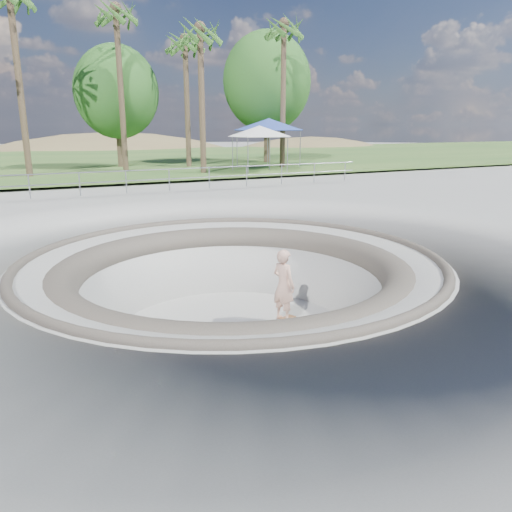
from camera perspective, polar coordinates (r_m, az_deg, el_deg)
name	(u,v)px	position (r m, az deg, el deg)	size (l,w,h in m)	color
ground	(232,259)	(12.22, -2.74, -0.29)	(180.00, 180.00, 0.00)	#A0A09B
skate_bowl	(233,328)	(12.82, -2.64, -8.21)	(14.00, 14.00, 4.10)	#A0A09B
grass_strip	(71,161)	(45.18, -20.43, 10.13)	(180.00, 36.00, 0.12)	#305B24
distant_hills	(86,205)	(69.29, -18.88, 5.53)	(103.20, 45.00, 28.60)	brown
safety_railing	(126,182)	(23.44, -14.62, 8.23)	(25.00, 0.06, 1.03)	gray
skateboard	(283,320)	(13.29, 3.13, -7.36)	(0.88, 0.57, 0.09)	brown
skater	(284,285)	(12.95, 3.19, -3.35)	(0.70, 0.46, 1.92)	tan
canopy_white	(259,131)	(32.22, 0.40, 14.06)	(5.62, 5.62, 2.84)	gray
canopy_blue	(269,124)	(35.32, 1.47, 14.80)	(6.19, 6.19, 3.32)	gray
palm_b	(10,0)	(32.49, -26.32, 24.71)	(2.60, 2.60, 10.80)	brown
palm_c	(116,19)	(34.91, -15.70, 24.66)	(2.60, 2.60, 10.70)	brown
palm_d	(185,47)	(36.83, -8.10, 22.60)	(2.60, 2.60, 9.41)	brown
palm_e	(200,37)	(31.88, -6.41, 23.64)	(2.60, 2.60, 9.26)	brown
palm_f	(284,33)	(36.14, 3.21, 24.13)	(2.60, 2.60, 10.26)	brown
bushy_tree_mid	(116,92)	(37.30, -15.66, 17.59)	(5.77, 5.25, 8.33)	brown
bushy_tree_right	(267,82)	(40.75, 1.27, 19.27)	(6.91, 6.29, 9.97)	brown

